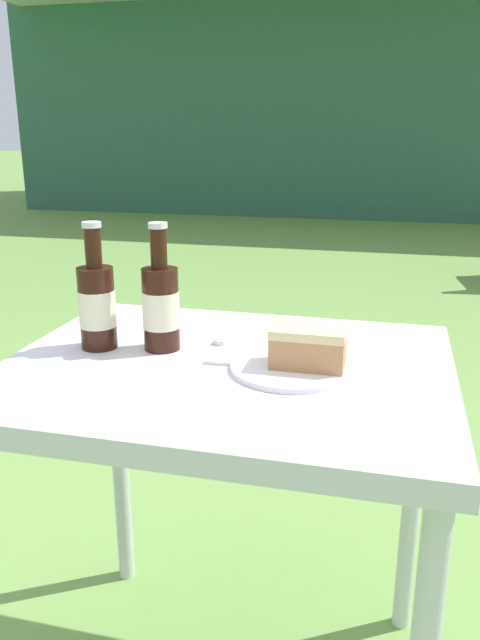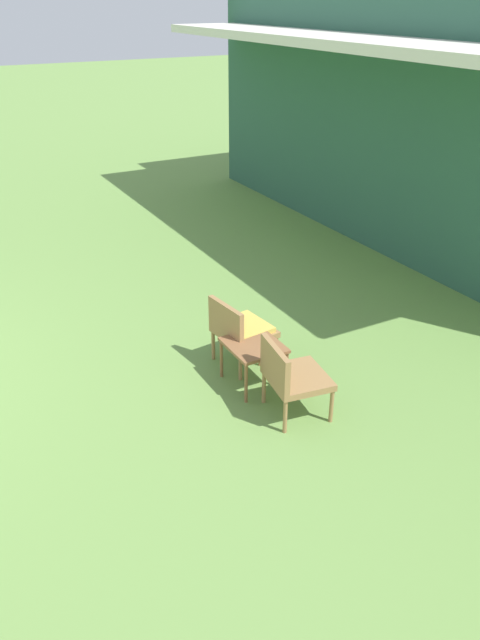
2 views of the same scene
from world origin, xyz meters
name	(u,v)px [view 1 (image 1 of 2)]	position (x,y,z in m)	size (l,w,h in m)	color
cabin_building	(321,90)	(-0.95, 9.00, 1.71)	(8.17, 4.73, 3.39)	#2D5B47
patio_table	(227,408)	(0.00, 0.00, 0.65)	(0.79, 0.63, 0.74)	silver
cake_on_plate	(301,356)	(0.13, -0.01, 0.77)	(0.21, 0.21, 0.08)	white
cola_bottle_near	(161,305)	(-0.14, 0.04, 0.83)	(0.07, 0.07, 0.24)	black
cola_bottle_far	(97,304)	(-0.26, 0.02, 0.83)	(0.07, 0.07, 0.24)	black
fork	(251,365)	(0.05, -0.01, 0.74)	(0.17, 0.02, 0.01)	silver
loose_bottle_cap	(220,342)	(-0.04, 0.09, 0.75)	(0.03, 0.03, 0.01)	silver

